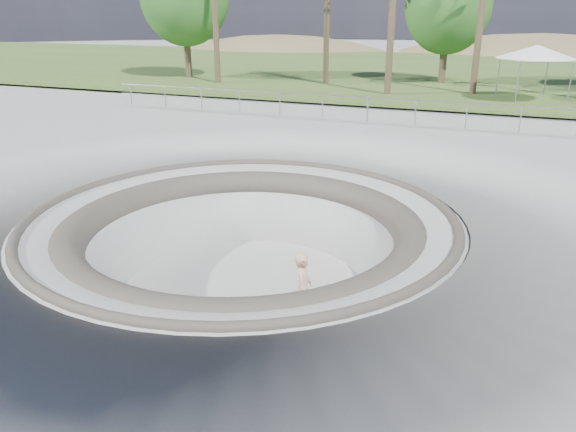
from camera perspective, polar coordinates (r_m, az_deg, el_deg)
The scene contains 9 objects.
ground at distance 13.41m, azimuth -4.71°, elevation -0.00°, with size 180.00×180.00×0.00m, color #ACABA6.
skate_bowl at distance 14.15m, azimuth -4.49°, elevation -6.97°, with size 14.00×14.00×4.10m.
grass_strip at distance 45.80m, azimuth 15.02°, elevation 14.05°, with size 180.00×36.00×0.12m.
distant_hills at distance 69.42m, azimuth 20.17°, elevation 9.35°, with size 103.20×45.00×28.60m.
safety_railing at distance 24.24m, azimuth 8.09°, elevation 10.69°, with size 25.00×0.06×1.03m.
skateboard at distance 12.54m, azimuth 1.50°, elevation -10.71°, with size 0.94×0.45×0.09m.
skater at distance 12.14m, azimuth 1.54°, elevation -7.33°, with size 0.59×0.39×1.63m, color #D5A189.
canopy_white at distance 31.27m, azimuth 23.94°, elevation 14.98°, with size 4.97×4.97×2.72m.
bushy_tree_mid at distance 37.49m, azimuth 15.96°, elevation 19.76°, with size 5.17×4.70×7.45m.
Camera 1 is at (5.67, -11.24, 4.62)m, focal length 35.00 mm.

